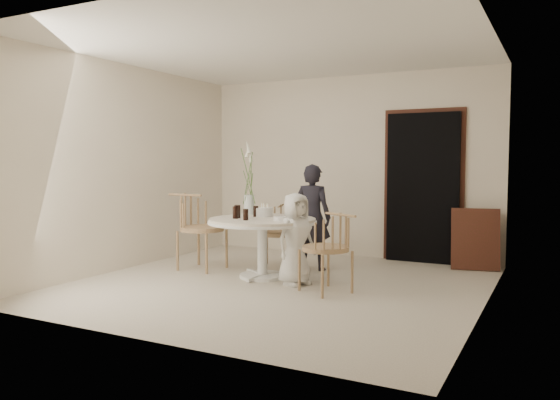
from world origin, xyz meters
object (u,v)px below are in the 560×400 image
at_px(chair_far, 280,226).
at_px(girl, 312,217).
at_px(chair_left, 193,220).
at_px(birthday_cake, 263,212).
at_px(flower_vase, 249,189).
at_px(chair_right, 333,241).
at_px(table, 262,228).
at_px(boy, 296,239).

bearing_deg(chair_far, girl, -26.84).
bearing_deg(chair_left, birthday_cake, -82.59).
bearing_deg(chair_far, birthday_cake, -100.22).
bearing_deg(chair_far, chair_left, -159.54).
bearing_deg(chair_left, girl, -65.09).
bearing_deg(birthday_cake, chair_far, 98.10).
bearing_deg(birthday_cake, flower_vase, 151.32).
relative_size(chair_far, flower_vase, 0.86).
height_order(girl, birthday_cake, girl).
xyz_separation_m(birthday_cake, flower_vase, (-0.31, 0.17, 0.28)).
bearing_deg(chair_right, table, -81.65).
height_order(table, chair_left, chair_left).
xyz_separation_m(boy, birthday_cake, (-0.63, 0.37, 0.25)).
bearing_deg(boy, chair_right, -90.24).
distance_m(table, birthday_cake, 0.28).
height_order(chair_far, boy, boy).
bearing_deg(flower_vase, birthday_cake, -28.68).
bearing_deg(chair_far, chair_right, -62.10).
xyz_separation_m(chair_far, birthday_cake, (0.09, -0.61, 0.25)).
bearing_deg(table, boy, -17.03).
distance_m(chair_far, birthday_cake, 0.66).
bearing_deg(birthday_cake, table, -64.48).
relative_size(table, flower_vase, 1.38).
distance_m(chair_right, flower_vase, 1.75).
distance_m(chair_left, birthday_cake, 1.01).
relative_size(chair_right, flower_vase, 0.92).
height_order(chair_far, chair_left, chair_left).
bearing_deg(chair_right, girl, -118.09).
bearing_deg(boy, chair_far, 59.49).
bearing_deg(flower_vase, girl, 25.93).
xyz_separation_m(girl, flower_vase, (-0.75, -0.36, 0.38)).
bearing_deg(chair_left, boy, -98.12).
distance_m(birthday_cake, flower_vase, 0.45).
bearing_deg(table, girl, 65.06).
bearing_deg(girl, boy, 101.36).
xyz_separation_m(chair_right, birthday_cake, (-1.18, 0.61, 0.21)).
height_order(chair_left, boy, boy).
relative_size(table, boy, 1.25).
bearing_deg(boy, table, 96.22).
bearing_deg(chair_left, table, -93.86).
bearing_deg(boy, chair_left, 104.64).
bearing_deg(table, birthday_cake, 115.52).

